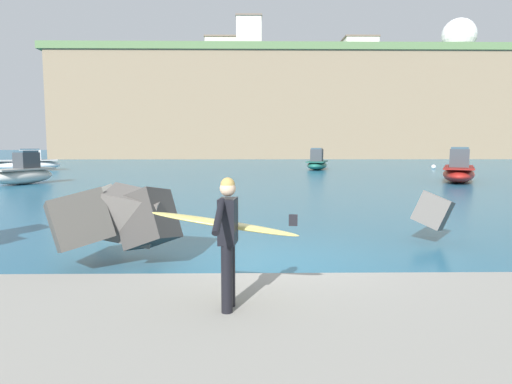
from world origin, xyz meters
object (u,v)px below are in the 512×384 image
surfer_with_board (227,231)px  station_building_east (249,35)px  boat_mid_left (26,163)px  radar_dome (459,41)px  boat_near_right (24,173)px  boat_near_centre (459,171)px  boat_near_left (317,163)px  mooring_buoy_inner (434,167)px  station_building_west (223,50)px  station_building_central (359,51)px

surfer_with_board → station_building_east: (0.27, 76.28, 20.67)m
boat_mid_left → radar_dome: size_ratio=0.61×
surfer_with_board → boat_near_right: boat_near_right is taller
boat_near_centre → station_building_east: size_ratio=0.95×
boat_near_left → station_building_east: station_building_east is taller
boat_near_left → boat_mid_left: (-27.53, -1.21, 0.03)m
mooring_buoy_inner → boat_mid_left: bearing=-176.6°
radar_dome → station_building_west: bearing=-171.8°
boat_near_left → radar_dome: (38.88, 55.61, 24.08)m
surfer_with_board → radar_dome: size_ratio=0.20×
boat_mid_left → mooring_buoy_inner: boat_mid_left is taller
boat_mid_left → station_building_central: (43.74, 52.56, 21.04)m
surfer_with_board → station_building_central: size_ratio=0.31×
boat_near_centre → radar_dome: 80.57m
surfer_with_board → station_building_central: (23.11, 88.88, 20.45)m
mooring_buoy_inner → station_building_west: size_ratio=0.06×
radar_dome → station_building_east: size_ratio=1.59×
boat_near_right → mooring_buoy_inner: (32.47, 16.80, -0.46)m
boat_near_centre → mooring_buoy_inner: bearing=72.9°
mooring_buoy_inner → radar_dome: 65.54m
radar_dome → station_building_east: (-45.51, -16.86, -2.78)m
surfer_with_board → boat_near_right: 25.78m
surfer_with_board → radar_dome: radar_dome is taller
surfer_with_board → boat_mid_left: 41.77m
station_building_west → station_building_east: station_building_east is taller
boat_mid_left → station_building_west: bearing=72.5°
station_building_west → station_building_central: bearing=6.2°
boat_mid_left → station_building_east: 49.86m
boat_near_left → boat_near_right: (-20.56, -15.66, 0.02)m
boat_near_centre → station_building_east: (-13.75, 53.18, 21.22)m
boat_near_left → boat_near_right: 25.85m
mooring_buoy_inner → station_building_east: (-18.54, 37.62, 21.73)m
boat_near_right → radar_dome: radar_dome is taller
boat_near_centre → boat_mid_left: 37.09m
station_building_east → boat_near_left: bearing=-80.3°
station_building_east → boat_near_centre: bearing=-75.5°
boat_near_right → boat_mid_left: (-6.97, 14.46, 0.01)m
boat_near_centre → boat_mid_left: (-34.65, 13.23, -0.04)m
boat_near_left → boat_near_right: size_ratio=1.04×
surfer_with_board → station_building_central: bearing=75.4°
boat_near_left → station_building_west: 53.84m
boat_near_left → station_building_east: bearing=99.7°
station_building_central → station_building_east: station_building_east is taller
boat_near_right → radar_dome: (59.44, 71.28, 24.05)m
station_building_west → boat_near_centre: bearing=-73.2°
surfer_with_board → boat_near_left: (6.91, 37.52, -0.62)m
station_building_east → surfer_with_board: bearing=-90.2°
surfer_with_board → station_building_east: size_ratio=0.32×
boat_near_left → boat_near_right: boat_near_left is taller
boat_near_centre → station_building_west: size_ratio=0.81×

